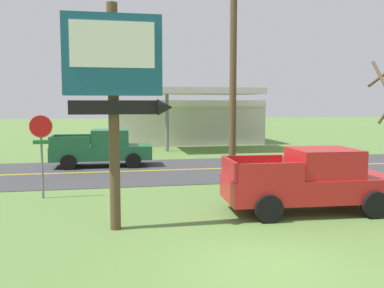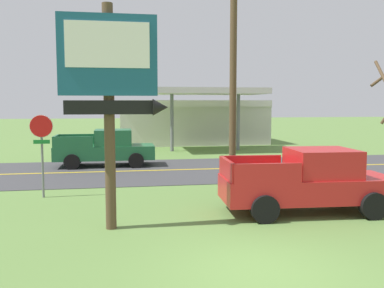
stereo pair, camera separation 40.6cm
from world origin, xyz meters
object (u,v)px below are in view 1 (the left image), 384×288
Objects in this scene: stop_sign at (41,141)px; utility_pole at (233,51)px; gas_station at (186,120)px; motel_sign at (116,80)px; pickup_green_on_road at (103,149)px; pickup_red_parked_on_lawn at (311,181)px.

utility_pole is (6.94, -0.02, 3.28)m from stop_sign.
gas_station is at bearing 84.89° from utility_pole.
pickup_green_on_road is at bearing 92.85° from motel_sign.
stop_sign is at bearing 179.84° from utility_pole.
pickup_red_parked_on_lawn is at bearing 8.06° from motel_sign.
motel_sign is 1.14× the size of pickup_green_on_road.
motel_sign is 5.39m from stop_sign.
pickup_red_parked_on_lawn is at bearing -59.21° from pickup_green_on_road.
gas_station is at bearing 89.38° from pickup_red_parked_on_lawn.
motel_sign is 6.32m from utility_pole.
stop_sign is at bearing 120.30° from motel_sign.
gas_station is 13.93m from pickup_green_on_road.
gas_station is 2.31× the size of pickup_green_on_road.
pickup_red_parked_on_lawn is 12.65m from pickup_green_on_road.
utility_pole is (4.40, 4.33, 1.36)m from motel_sign.
utility_pole is at bearing -55.96° from pickup_green_on_road.
pickup_red_parked_on_lawn is (8.43, -3.52, -1.06)m from stop_sign.
gas_station is 23.05m from pickup_red_parked_on_lawn.
gas_station reaches higher than pickup_red_parked_on_lawn.
gas_station is (8.68, 19.52, -0.08)m from stop_sign.
stop_sign is 21.36m from gas_station.
pickup_green_on_road is at bearing -118.94° from gas_station.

